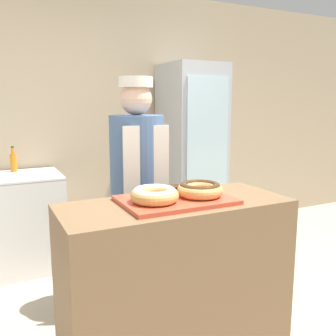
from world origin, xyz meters
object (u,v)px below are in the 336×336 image
at_px(bottle_orange, 13,162).
at_px(serving_tray, 176,200).
at_px(chest_freezer, 3,224).
at_px(beverage_fridge, 191,154).
at_px(donut_chocolate_glaze, 200,189).
at_px(brownie_back_right, 174,188).
at_px(brownie_back_left, 153,191).
at_px(baker_person, 138,191).
at_px(donut_light_glaze, 155,194).

bearing_deg(bottle_orange, serving_tray, -69.76).
xyz_separation_m(serving_tray, chest_freezer, (-0.86, 1.75, -0.54)).
bearing_deg(beverage_fridge, chest_freezer, 179.81).
height_order(donut_chocolate_glaze, chest_freezer, donut_chocolate_glaze).
relative_size(serving_tray, brownie_back_right, 7.26).
bearing_deg(chest_freezer, donut_chocolate_glaze, -60.59).
relative_size(serving_tray, bottle_orange, 2.57).
bearing_deg(serving_tray, chest_freezer, 116.13).
xyz_separation_m(brownie_back_left, chest_freezer, (-0.79, 1.59, -0.57)).
xyz_separation_m(brownie_back_right, baker_person, (-0.05, 0.48, -0.12)).
distance_m(donut_light_glaze, brownie_back_left, 0.20).
xyz_separation_m(brownie_back_right, chest_freezer, (-0.93, 1.59, -0.57)).
height_order(donut_chocolate_glaze, bottle_orange, bottle_orange).
height_order(brownie_back_left, bottle_orange, bottle_orange).
xyz_separation_m(donut_chocolate_glaze, beverage_fridge, (0.95, 1.77, -0.07)).
bearing_deg(chest_freezer, bottle_orange, 56.30).
xyz_separation_m(donut_light_glaze, beverage_fridge, (1.23, 1.77, -0.07)).
xyz_separation_m(beverage_fridge, bottle_orange, (-1.81, 0.21, 0.01)).
relative_size(brownie_back_left, bottle_orange, 0.35).
bearing_deg(donut_light_glaze, brownie_back_left, 68.20).
bearing_deg(beverage_fridge, brownie_back_right, -122.87).
xyz_separation_m(donut_chocolate_glaze, bottle_orange, (-0.86, 1.98, -0.06)).
bearing_deg(brownie_back_right, serving_tray, -113.43).
height_order(brownie_back_left, brownie_back_right, same).
bearing_deg(chest_freezer, beverage_fridge, -0.19).
bearing_deg(beverage_fridge, baker_person, -134.14).
bearing_deg(donut_light_glaze, donut_chocolate_glaze, 0.00).
relative_size(donut_light_glaze, chest_freezer, 0.25).
bearing_deg(chest_freezer, brownie_back_right, -59.77).
bearing_deg(baker_person, donut_chocolate_glaze, -79.35).
xyz_separation_m(brownie_back_right, beverage_fridge, (1.02, 1.58, -0.05)).
relative_size(donut_chocolate_glaze, brownie_back_left, 3.10).
bearing_deg(brownie_back_right, donut_light_glaze, -138.85).
height_order(donut_chocolate_glaze, beverage_fridge, beverage_fridge).
height_order(chest_freezer, bottle_orange, bottle_orange).
height_order(donut_light_glaze, beverage_fridge, beverage_fridge).
height_order(brownie_back_left, chest_freezer, brownie_back_left).
height_order(donut_light_glaze, donut_chocolate_glaze, same).
xyz_separation_m(donut_light_glaze, chest_freezer, (-0.71, 1.77, -0.60)).
bearing_deg(baker_person, chest_freezer, 128.20).
distance_m(donut_chocolate_glaze, brownie_back_right, 0.20).
distance_m(brownie_back_right, baker_person, 0.49).
bearing_deg(donut_light_glaze, baker_person, 76.35).
bearing_deg(donut_light_glaze, chest_freezer, 111.95).
bearing_deg(baker_person, brownie_back_left, -100.32).
bearing_deg(chest_freezer, serving_tray, -63.87).
relative_size(donut_light_glaze, brownie_back_left, 3.10).
distance_m(brownie_back_left, chest_freezer, 1.86).
bearing_deg(beverage_fridge, donut_light_glaze, -124.92).
distance_m(donut_chocolate_glaze, baker_person, 0.69).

